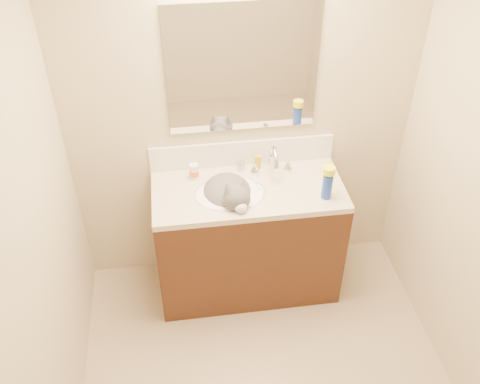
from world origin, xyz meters
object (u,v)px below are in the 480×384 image
object	(u,v)px
pill_bottle	(194,172)
amber_bottle	(258,162)
spray_can	(327,186)
silver_jar	(241,166)
vanity_cabinet	(248,241)
cat	(229,196)
basin	(230,202)
faucet	(273,162)

from	to	relation	value
pill_bottle	amber_bottle	distance (m)	0.42
spray_can	silver_jar	bearing A→B (deg)	143.33
vanity_cabinet	spray_can	bearing A→B (deg)	-18.02
cat	spray_can	world-z (taller)	cat
pill_bottle	spray_can	size ratio (longest dim) A/B	0.63
basin	silver_jar	xyz separation A→B (m)	(0.10, 0.23, 0.10)
vanity_cabinet	spray_can	xyz separation A→B (m)	(0.46, -0.15, 0.53)
silver_jar	amber_bottle	distance (m)	0.11
faucet	pill_bottle	size ratio (longest dim) A/B	2.64
pill_bottle	spray_can	distance (m)	0.84
pill_bottle	silver_jar	bearing A→B (deg)	8.86
basin	silver_jar	bearing A→B (deg)	66.35
spray_can	amber_bottle	bearing A→B (deg)	135.36
basin	spray_can	bearing A→B (deg)	-11.61
cat	silver_jar	bearing A→B (deg)	51.36
vanity_cabinet	spray_can	world-z (taller)	spray_can
pill_bottle	cat	bearing A→B (deg)	-42.19
silver_jar	amber_bottle	world-z (taller)	amber_bottle
basin	cat	size ratio (longest dim) A/B	0.96
pill_bottle	vanity_cabinet	bearing A→B (deg)	-25.67
cat	amber_bottle	xyz separation A→B (m)	(0.22, 0.24, 0.07)
basin	amber_bottle	xyz separation A→B (m)	(0.21, 0.24, 0.12)
cat	amber_bottle	bearing A→B (deg)	33.31
faucet	pill_bottle	bearing A→B (deg)	177.84
basin	faucet	xyz separation A→B (m)	(0.30, 0.17, 0.16)
faucet	amber_bottle	size ratio (longest dim) A/B	2.90
cat	pill_bottle	world-z (taller)	cat
amber_bottle	spray_can	xyz separation A→B (m)	(0.36, -0.36, 0.04)
vanity_cabinet	basin	world-z (taller)	basin
silver_jar	cat	bearing A→B (deg)	-114.67
faucet	amber_bottle	bearing A→B (deg)	140.16
vanity_cabinet	basin	size ratio (longest dim) A/B	2.67
faucet	spray_can	bearing A→B (deg)	-45.99
pill_bottle	amber_bottle	world-z (taller)	pill_bottle
cat	pill_bottle	distance (m)	0.28
faucet	pill_bottle	world-z (taller)	faucet
amber_bottle	basin	bearing A→B (deg)	-131.85
vanity_cabinet	silver_jar	world-z (taller)	silver_jar
cat	silver_jar	xyz separation A→B (m)	(0.11, 0.23, 0.05)
pill_bottle	amber_bottle	xyz separation A→B (m)	(0.42, 0.05, -0.00)
amber_bottle	spray_can	world-z (taller)	spray_can
vanity_cabinet	pill_bottle	xyz separation A→B (m)	(-0.32, 0.16, 0.50)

